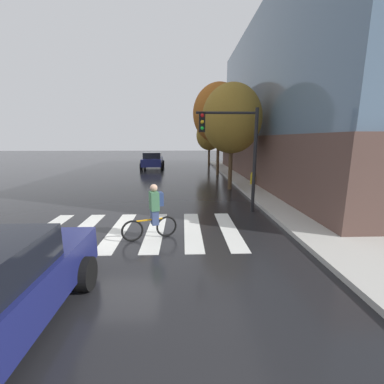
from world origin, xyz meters
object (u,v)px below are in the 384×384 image
street_tree_mid (219,114)px  street_tree_far (209,135)px  cyclist (153,212)px  street_tree_near (232,119)px  traffic_light_near (235,143)px  sedan_mid (153,160)px  fire_hydrant (252,178)px

street_tree_mid → street_tree_far: 7.33m
cyclist → street_tree_mid: size_ratio=0.23×
street_tree_near → street_tree_far: (0.09, 13.39, -0.75)m
traffic_light_near → street_tree_mid: 11.32m
street_tree_mid → traffic_light_near: bearing=-94.4°
traffic_light_near → sedan_mid: bearing=107.8°
traffic_light_near → street_tree_far: size_ratio=0.84×
traffic_light_near → street_tree_near: size_ratio=0.69×
sedan_mid → street_tree_near: size_ratio=0.80×
traffic_light_near → street_tree_far: bearing=87.4°
sedan_mid → traffic_light_near: 17.18m
traffic_light_near → fire_hydrant: traffic_light_near is taller
cyclist → traffic_light_near: (2.99, 2.85, 2.02)m
cyclist → fire_hydrant: (5.34, 8.53, -0.31)m
street_tree_near → street_tree_mid: street_tree_mid is taller
street_tree_mid → street_tree_far: (-0.01, 7.15, -1.64)m
fire_hydrant → street_tree_mid: (-1.50, 5.40, 4.50)m
cyclist → street_tree_near: 9.17m
traffic_light_near → street_tree_near: bearing=81.2°
street_tree_near → street_tree_far: 13.41m
sedan_mid → traffic_light_near: traffic_light_near is taller
cyclist → sedan_mid: bearing=96.7°
sedan_mid → cyclist: size_ratio=2.89×
traffic_light_near → street_tree_mid: size_ratio=0.56×
street_tree_near → street_tree_mid: bearing=89.1°
sedan_mid → street_tree_mid: bearing=-40.4°
fire_hydrant → street_tree_near: size_ratio=0.13×
traffic_light_near → street_tree_far: 18.26m
sedan_mid → cyclist: bearing=-83.3°
sedan_mid → street_tree_far: street_tree_far is taller
sedan_mid → cyclist: 19.23m
sedan_mid → street_tree_far: 6.86m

